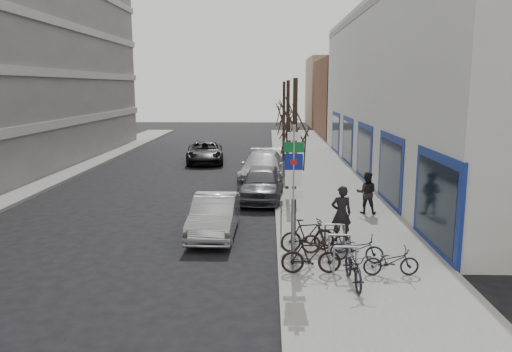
# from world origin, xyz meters

# --- Properties ---
(ground) EXTENTS (120.00, 120.00, 0.00)m
(ground) POSITION_xyz_m (0.00, 0.00, 0.00)
(ground) COLOR black
(ground) RESTS_ON ground
(sidewalk_east) EXTENTS (5.00, 70.00, 0.15)m
(sidewalk_east) POSITION_xyz_m (4.50, 10.00, 0.07)
(sidewalk_east) COLOR slate
(sidewalk_east) RESTS_ON ground
(sidewalk_west) EXTENTS (3.00, 70.00, 0.15)m
(sidewalk_west) POSITION_xyz_m (-11.00, 10.00, 0.07)
(sidewalk_west) COLOR slate
(sidewalk_west) RESTS_ON ground
(brick_building_far) EXTENTS (12.00, 14.00, 8.00)m
(brick_building_far) POSITION_xyz_m (13.00, 40.00, 4.00)
(brick_building_far) COLOR brown
(brick_building_far) RESTS_ON ground
(tan_building_far) EXTENTS (13.00, 12.00, 9.00)m
(tan_building_far) POSITION_xyz_m (13.50, 55.00, 4.50)
(tan_building_far) COLOR #937A5B
(tan_building_far) RESTS_ON ground
(highway_sign_pole) EXTENTS (0.55, 0.10, 4.20)m
(highway_sign_pole) POSITION_xyz_m (2.40, -0.01, 2.46)
(highway_sign_pole) COLOR gray
(highway_sign_pole) RESTS_ON ground
(bike_rack) EXTENTS (0.66, 2.26, 0.83)m
(bike_rack) POSITION_xyz_m (3.80, 0.60, 0.66)
(bike_rack) COLOR gray
(bike_rack) RESTS_ON sidewalk_east
(tree_near) EXTENTS (1.80, 1.80, 5.50)m
(tree_near) POSITION_xyz_m (2.60, 3.50, 4.10)
(tree_near) COLOR black
(tree_near) RESTS_ON ground
(tree_mid) EXTENTS (1.80, 1.80, 5.50)m
(tree_mid) POSITION_xyz_m (2.60, 10.00, 4.10)
(tree_mid) COLOR black
(tree_mid) RESTS_ON ground
(tree_far) EXTENTS (1.80, 1.80, 5.50)m
(tree_far) POSITION_xyz_m (2.60, 16.50, 4.10)
(tree_far) COLOR black
(tree_far) RESTS_ON ground
(meter_front) EXTENTS (0.10, 0.08, 1.27)m
(meter_front) POSITION_xyz_m (2.15, 3.00, 0.92)
(meter_front) COLOR gray
(meter_front) RESTS_ON sidewalk_east
(meter_mid) EXTENTS (0.10, 0.08, 1.27)m
(meter_mid) POSITION_xyz_m (2.15, 8.50, 0.92)
(meter_mid) COLOR gray
(meter_mid) RESTS_ON sidewalk_east
(meter_back) EXTENTS (0.10, 0.08, 1.27)m
(meter_back) POSITION_xyz_m (2.15, 14.00, 0.92)
(meter_back) COLOR gray
(meter_back) RESTS_ON sidewalk_east
(bike_near_left) EXTENTS (0.65, 1.83, 1.10)m
(bike_near_left) POSITION_xyz_m (3.93, -1.15, 0.70)
(bike_near_left) COLOR black
(bike_near_left) RESTS_ON sidewalk_east
(bike_near_right) EXTENTS (1.68, 0.54, 1.01)m
(bike_near_right) POSITION_xyz_m (2.89, -0.39, 0.66)
(bike_near_right) COLOR black
(bike_near_right) RESTS_ON sidewalk_east
(bike_mid_curb) EXTENTS (1.63, 0.86, 0.95)m
(bike_mid_curb) POSITION_xyz_m (4.31, 0.58, 0.63)
(bike_mid_curb) COLOR black
(bike_mid_curb) RESTS_ON sidewalk_east
(bike_mid_inner) EXTENTS (1.84, 0.93, 1.07)m
(bike_mid_inner) POSITION_xyz_m (2.94, 1.47, 0.68)
(bike_mid_inner) COLOR black
(bike_mid_inner) RESTS_ON sidewalk_east
(bike_far_curb) EXTENTS (1.54, 0.51, 0.93)m
(bike_far_curb) POSITION_xyz_m (5.05, -0.47, 0.61)
(bike_far_curb) COLOR black
(bike_far_curb) RESTS_ON sidewalk_east
(bike_far_inner) EXTENTS (1.58, 0.53, 0.95)m
(bike_far_inner) POSITION_xyz_m (3.50, 1.29, 0.63)
(bike_far_inner) COLOR black
(bike_far_inner) RESTS_ON sidewalk_east
(parked_car_front) EXTENTS (1.57, 4.33, 1.42)m
(parked_car_front) POSITION_xyz_m (-0.20, 3.63, 0.71)
(parked_car_front) COLOR #B2B2B7
(parked_car_front) RESTS_ON ground
(parked_car_mid) EXTENTS (2.19, 4.81, 1.60)m
(parked_car_mid) POSITION_xyz_m (1.40, 9.19, 0.80)
(parked_car_mid) COLOR #47484C
(parked_car_mid) RESTS_ON ground
(parked_car_back) EXTENTS (2.78, 5.87, 1.65)m
(parked_car_back) POSITION_xyz_m (1.40, 13.56, 0.83)
(parked_car_back) COLOR #9F9FA4
(parked_car_back) RESTS_ON ground
(lane_car) EXTENTS (3.03, 5.53, 1.47)m
(lane_car) POSITION_xyz_m (-2.70, 20.57, 0.73)
(lane_car) COLOR black
(lane_car) RESTS_ON ground
(pedestrian_near) EXTENTS (0.71, 0.50, 1.87)m
(pedestrian_near) POSITION_xyz_m (4.12, 2.59, 1.08)
(pedestrian_near) COLOR black
(pedestrian_near) RESTS_ON sidewalk_east
(pedestrian_far) EXTENTS (0.69, 0.53, 1.72)m
(pedestrian_far) POSITION_xyz_m (5.66, 6.28, 1.01)
(pedestrian_far) COLOR black
(pedestrian_far) RESTS_ON sidewalk_east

